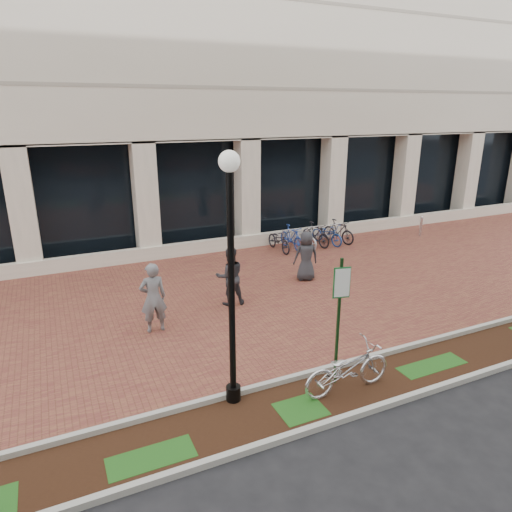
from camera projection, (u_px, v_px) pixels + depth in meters
name	position (u px, v px, depth m)	size (l,w,h in m)	color
ground	(252.00, 294.00, 13.65)	(120.00, 120.00, 0.00)	black
brick_plaza	(252.00, 294.00, 13.65)	(40.00, 9.00, 0.01)	brown
planting_strip	(360.00, 386.00, 9.11)	(40.00, 1.50, 0.01)	black
curb_plaza_side	(338.00, 366.00, 9.74)	(40.00, 0.12, 0.12)	#A3A39A
curb_street_side	(385.00, 405.00, 8.45)	(40.00, 0.12, 0.12)	#A3A39A
parking_sign	(339.00, 307.00, 8.72)	(0.34, 0.07, 2.66)	#143916
lamppost	(231.00, 270.00, 7.88)	(0.36, 0.36, 4.67)	black
locked_bicycle	(347.00, 368.00, 8.83)	(0.67, 1.91, 1.00)	silver
pedestrian_left	(153.00, 298.00, 11.13)	(0.65, 0.43, 1.79)	slate
pedestrian_mid	(230.00, 276.00, 12.71)	(0.81, 0.63, 1.67)	#27282C
pedestrian_right	(306.00, 256.00, 14.56)	(0.79, 0.51, 1.61)	#2A2B30
bollard	(421.00, 226.00, 19.71)	(0.12, 0.12, 0.90)	silver
bike_rack_cluster	(309.00, 236.00, 18.19)	(3.50, 1.73, 0.96)	black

